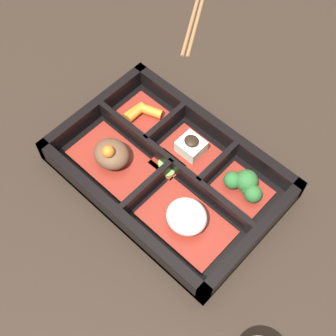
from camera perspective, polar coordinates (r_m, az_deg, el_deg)
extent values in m
plane|color=black|center=(0.67, 0.00, -1.08)|extent=(3.00, 3.00, 0.00)
cube|color=black|center=(0.66, 0.00, -0.87)|extent=(0.31, 0.21, 0.01)
cube|color=black|center=(0.69, 5.51, 4.81)|extent=(0.31, 0.01, 0.04)
cube|color=black|center=(0.62, -6.14, -5.88)|extent=(0.31, 0.01, 0.04)
cube|color=black|center=(0.62, 10.32, -8.50)|extent=(0.01, 0.21, 0.04)
cube|color=black|center=(0.72, -8.82, 6.85)|extent=(0.01, 0.21, 0.04)
cube|color=black|center=(0.65, 0.49, 0.20)|extent=(0.29, 0.01, 0.04)
cube|color=black|center=(0.66, 5.91, 0.04)|extent=(0.01, 0.08, 0.04)
cube|color=black|center=(0.69, -0.42, 4.92)|extent=(0.01, 0.08, 0.04)
cube|color=black|center=(0.64, -2.52, -2.57)|extent=(0.01, 0.10, 0.04)
cube|color=maroon|center=(0.62, 2.22, -6.72)|extent=(0.12, 0.08, 0.01)
ellipsoid|color=silver|center=(0.60, 2.29, -5.94)|extent=(0.05, 0.05, 0.04)
cube|color=maroon|center=(0.67, -6.72, 0.86)|extent=(0.12, 0.08, 0.01)
ellipsoid|color=brown|center=(0.66, -6.88, 1.70)|extent=(0.05, 0.05, 0.03)
sphere|color=#D1661E|center=(0.64, -7.30, 2.00)|extent=(0.02, 0.02, 0.02)
cube|color=maroon|center=(0.65, 8.95, -2.76)|extent=(0.07, 0.06, 0.01)
sphere|color=#265B28|center=(0.64, 9.50, -2.00)|extent=(0.02, 0.02, 0.02)
sphere|color=#265B28|center=(0.64, 10.32, -3.12)|extent=(0.02, 0.02, 0.02)
sphere|color=#265B28|center=(0.64, 9.70, -2.32)|extent=(0.02, 0.02, 0.02)
sphere|color=#265B28|center=(0.64, 9.56, -1.56)|extent=(0.03, 0.03, 0.03)
sphere|color=#265B28|center=(0.64, 7.87, -1.48)|extent=(0.03, 0.03, 0.03)
cube|color=maroon|center=(0.68, 2.59, 2.17)|extent=(0.08, 0.06, 0.01)
cube|color=beige|center=(0.67, 2.63, 2.78)|extent=(0.04, 0.03, 0.02)
ellipsoid|color=black|center=(0.65, 2.69, 3.47)|extent=(0.02, 0.02, 0.01)
cube|color=maroon|center=(0.71, -3.05, 6.51)|extent=(0.07, 0.06, 0.01)
cylinder|color=orange|center=(0.71, -1.92, 6.89)|extent=(0.03, 0.02, 0.01)
cylinder|color=orange|center=(0.71, -3.97, 6.73)|extent=(0.01, 0.03, 0.01)
cylinder|color=orange|center=(0.71, -4.18, 6.98)|extent=(0.01, 0.04, 0.01)
cube|color=maroon|center=(0.66, -0.13, 0.39)|extent=(0.04, 0.03, 0.01)
cylinder|color=#75A84C|center=(0.66, -0.20, 0.55)|extent=(0.02, 0.02, 0.00)
cylinder|color=#75A84C|center=(0.66, 0.06, -0.09)|extent=(0.02, 0.02, 0.00)
cylinder|color=brown|center=(0.88, 3.81, 18.44)|extent=(0.12, 0.19, 0.01)
cylinder|color=brown|center=(0.88, 3.20, 18.53)|extent=(0.12, 0.19, 0.01)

